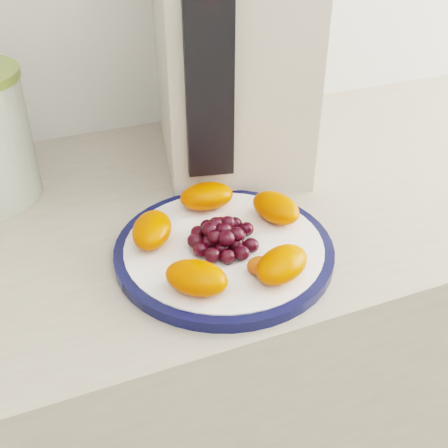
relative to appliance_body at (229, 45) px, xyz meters
name	(u,v)px	position (x,y,z in m)	size (l,w,h in m)	color
counter	(188,397)	(-0.14, -0.13, -0.64)	(3.50, 0.60, 0.90)	#ACA28C
cabinet_face	(189,406)	(-0.14, -0.13, -0.67)	(3.48, 0.58, 0.84)	olive
plate_rim	(224,250)	(-0.12, -0.27, -0.18)	(0.29, 0.29, 0.01)	#0A0F37
plate_face	(224,250)	(-0.12, -0.27, -0.18)	(0.26, 0.26, 0.02)	white
appliance_body	(229,45)	(0.00, 0.00, 0.00)	(0.22, 0.30, 0.38)	beige
appliance_panel	(209,79)	(-0.09, -0.14, 0.01)	(0.06, 0.02, 0.28)	black
fruit_plate	(224,235)	(-0.12, -0.27, -0.16)	(0.25, 0.25, 0.04)	#E83C00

